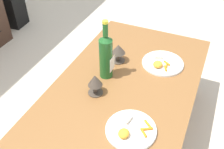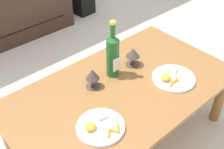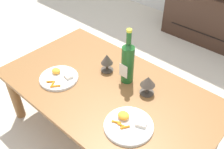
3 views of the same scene
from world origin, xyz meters
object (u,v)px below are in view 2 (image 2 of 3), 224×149
object	(u,v)px
tv_stand	(10,13)
dinner_plate_left	(100,126)
dining_table	(122,96)
goblet_left	(93,75)
dinner_plate_right	(173,78)
goblet_right	(133,54)
wine_bottle	(113,54)

from	to	relation	value
tv_stand	dinner_plate_left	world-z (taller)	tv_stand
dining_table	goblet_left	size ratio (longest dim) A/B	10.79
dining_table	tv_stand	distance (m)	1.75
dinner_plate_right	dinner_plate_left	bearing A→B (deg)	-179.89
goblet_right	dinner_plate_left	xyz separation A→B (m)	(-0.51, -0.28, -0.07)
tv_stand	wine_bottle	size ratio (longest dim) A/B	3.34
goblet_right	goblet_left	bearing A→B (deg)	180.00
dinner_plate_right	dining_table	bearing A→B (deg)	153.19
wine_bottle	goblet_right	xyz separation A→B (m)	(0.17, -0.01, -0.07)
wine_bottle	dinner_plate_left	bearing A→B (deg)	-139.77
wine_bottle	dinner_plate_left	world-z (taller)	wine_bottle
goblet_right	wine_bottle	bearing A→B (deg)	176.52
dinner_plate_left	dinner_plate_right	world-z (taller)	dinner_plate_right
wine_bottle	goblet_left	distance (m)	0.18
goblet_left	goblet_right	xyz separation A→B (m)	(0.33, 0.00, -0.00)
dining_table	dinner_plate_left	bearing A→B (deg)	-153.40
dining_table	goblet_left	distance (m)	0.23
dinner_plate_right	wine_bottle	bearing A→B (deg)	130.86
dining_table	goblet_right	size ratio (longest dim) A/B	11.11
wine_bottle	goblet_right	bearing A→B (deg)	-3.48
dinner_plate_right	tv_stand	bearing A→B (deg)	96.74
wine_bottle	goblet_right	size ratio (longest dim) A/B	2.98
dinner_plate_left	wine_bottle	bearing A→B (deg)	40.23
tv_stand	goblet_left	bearing A→B (deg)	-96.72
goblet_left	dinner_plate_right	bearing A→B (deg)	-33.66
tv_stand	dining_table	bearing A→B (deg)	-92.20
tv_stand	goblet_right	distance (m)	1.64
tv_stand	wine_bottle	world-z (taller)	wine_bottle
tv_stand	wine_bottle	bearing A→B (deg)	-90.84
dining_table	goblet_right	bearing A→B (deg)	31.47
tv_stand	goblet_left	world-z (taller)	goblet_left
dining_table	tv_stand	bearing A→B (deg)	87.80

